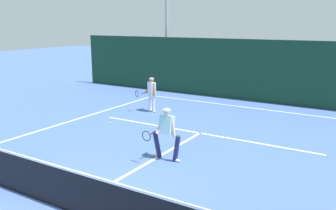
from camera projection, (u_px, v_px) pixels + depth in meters
The scene contains 9 objects.
ground_plane at pixel (65, 210), 7.56m from camera, with size 80.00×80.00×0.00m, color #4867B1.
court_line_baseline_far at pixel (245, 107), 16.73m from camera, with size 10.26×0.10×0.01m, color white.
court_line_service at pixel (200, 133), 12.81m from camera, with size 8.37×0.10×0.01m, color white.
court_line_centre at pixel (151, 161), 10.22m from camera, with size 0.10×6.40×0.01m, color white.
tennis_net at pixel (63, 188), 7.44m from camera, with size 11.24×0.09×1.10m.
player_near at pixel (166, 132), 10.19m from camera, with size 0.96×0.81×1.53m.
player_far at pixel (151, 93), 15.76m from camera, with size 0.96×0.81×1.53m.
tennis_ball at pixel (111, 123), 13.96m from camera, with size 0.07×0.07×0.07m, color #D1E033.
back_fence_windscreen at pixel (257, 71), 17.66m from camera, with size 21.82×0.12×3.06m, color #143826.
Camera 1 is at (5.44, -4.72, 3.85)m, focal length 38.44 mm.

